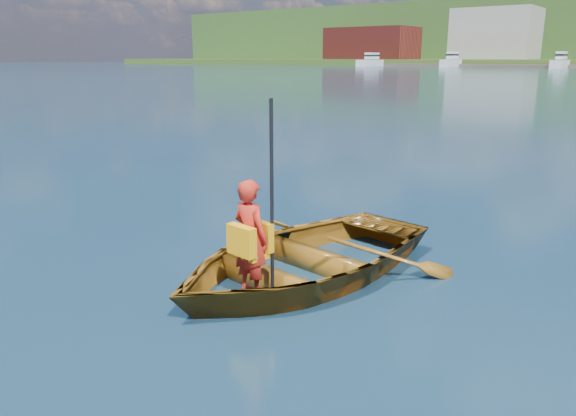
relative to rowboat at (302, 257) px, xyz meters
name	(u,v)px	position (x,y,z in m)	size (l,w,h in m)	color
ground	(351,270)	(0.35, 0.49, -0.22)	(600.00, 600.00, 0.00)	#111C3E
rowboat	(302,257)	(0.00, 0.00, 0.00)	(3.05, 3.93, 0.75)	brown
child_paddler	(251,238)	(0.02, -0.91, 0.48)	(0.47, 0.37, 1.96)	red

